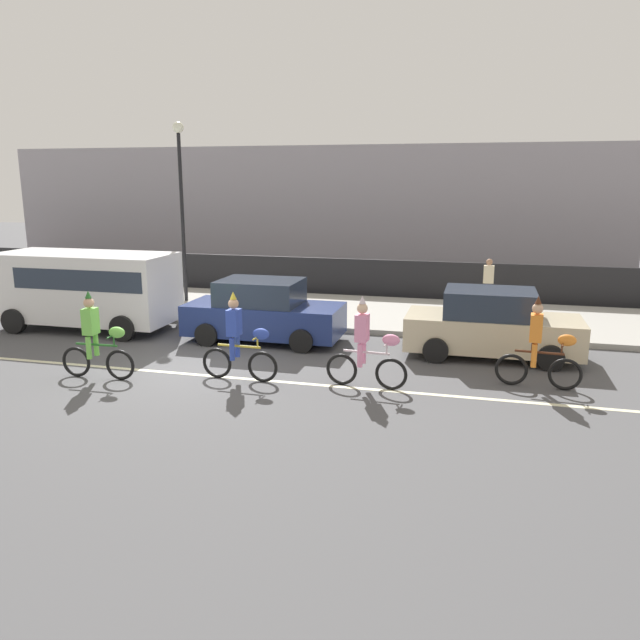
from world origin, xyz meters
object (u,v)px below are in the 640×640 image
Objects in this scene: street_lamp_post at (181,186)px; parked_car_beige at (492,325)px; parade_cyclist_pink at (367,348)px; parked_van_white at (89,285)px; parade_cyclist_lime at (97,341)px; parade_cyclist_orange at (541,348)px; parade_cyclist_cobalt at (240,342)px; pedestrian_onlooker at (488,283)px; parked_car_navy at (263,312)px.

parked_car_beige is at bearing -21.65° from street_lamp_post.
parade_cyclist_pink is 9.11m from parked_van_white.
street_lamp_post is (-1.84, 7.86, 3.15)m from parade_cyclist_lime.
parade_cyclist_orange is (3.43, 0.87, 0.00)m from parade_cyclist_pink.
parked_car_beige is (2.48, 3.02, -0.06)m from parade_cyclist_pink.
street_lamp_post is at bearing 123.89° from parade_cyclist_cobalt.
street_lamp_post is at bearing 158.35° from parked_car_beige.
parade_cyclist_cobalt reaches higher than pedestrian_onlooker.
parade_cyclist_cobalt is at bearing -170.02° from parade_cyclist_orange.
parked_van_white is 3.09× the size of pedestrian_onlooker.
pedestrian_onlooker is (5.11, 8.21, 0.17)m from parade_cyclist_cobalt.
parade_cyclist_cobalt reaches higher than parked_car_beige.
parade_cyclist_pink and parade_cyclist_orange have the same top height.
street_lamp_post is (1.02, 3.91, 2.71)m from parked_van_white.
street_lamp_post reaches higher than pedestrian_onlooker.
parade_cyclist_pink is 0.33× the size of street_lamp_post.
parked_car_beige is 11.25m from street_lamp_post.
parade_cyclist_pink is (2.70, 0.20, 0.00)m from parade_cyclist_cobalt.
street_lamp_post reaches higher than parked_car_beige.
parade_cyclist_pink is at bearing 8.61° from parade_cyclist_lime.
parade_cyclist_lime is at bearing -171.39° from parade_cyclist_pink.
parade_cyclist_lime is 8.66m from street_lamp_post.
parade_cyclist_pink reaches higher than pedestrian_onlooker.
parked_car_beige is at bearing -89.14° from pedestrian_onlooker.
street_lamp_post is at bearing 136.85° from parked_car_navy.
parade_cyclist_cobalt is 9.67m from pedestrian_onlooker.
parade_cyclist_cobalt is at bearing -175.69° from parade_cyclist_pink.
parade_cyclist_lime reaches higher than parked_car_beige.
parked_van_white is (-5.86, 3.29, 0.44)m from parade_cyclist_cobalt.
parked_van_white is at bearing 169.56° from parade_cyclist_orange.
parked_van_white is 12.03m from pedestrian_onlooker.
parade_cyclist_lime reaches higher than pedestrian_onlooker.
parade_cyclist_pink is 1.00× the size of parade_cyclist_orange.
parade_cyclist_pink is 4.52m from parked_car_navy.
parked_van_white reaches higher than parade_cyclist_cobalt.
parked_car_navy is 6.59m from street_lamp_post.
street_lamp_post reaches higher than parade_cyclist_orange.
parked_car_beige is 1.00× the size of parked_car_navy.
parade_cyclist_cobalt is (3.00, 0.66, 0.00)m from parade_cyclist_lime.
parade_cyclist_pink is at bearing -165.68° from parade_cyclist_orange.
parked_van_white is at bearing 179.67° from parked_car_navy.
street_lamp_post reaches higher than parade_cyclist_lime.
parked_van_white is 11.06m from parked_car_beige.
parade_cyclist_cobalt is at bearing 12.41° from parade_cyclist_lime.
parade_cyclist_orange reaches higher than parked_car_navy.
parade_cyclist_lime is 9.06m from parked_car_beige.
parade_cyclist_lime is 1.00× the size of parade_cyclist_cobalt.
parade_cyclist_lime is at bearing -54.05° from parked_van_white.
parade_cyclist_orange is 0.47× the size of parked_car_beige.
pedestrian_onlooker is (2.41, 8.00, 0.17)m from parade_cyclist_pink.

